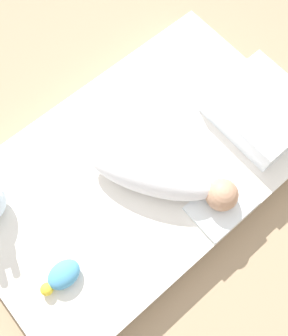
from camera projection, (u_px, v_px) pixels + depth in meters
ground_plane at (138, 176)px, 1.77m from camera, size 12.00×12.00×0.00m
bed_mattress at (138, 170)px, 1.71m from camera, size 1.46×0.91×0.13m
burp_cloth at (222, 205)px, 1.58m from camera, size 0.26×0.19×0.02m
swaddled_baby at (160, 176)px, 1.55m from camera, size 0.43×0.57×0.16m
pillow at (261, 110)px, 1.68m from camera, size 0.35×0.39×0.12m
turtle_plush at (62, 276)px, 1.45m from camera, size 0.17×0.10×0.07m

